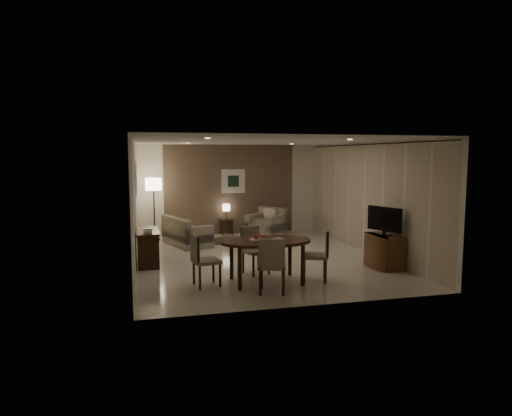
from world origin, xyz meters
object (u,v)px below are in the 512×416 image
object	(u,v)px
tv_cabinet	(384,251)
chair_right	(315,255)
sofa	(187,231)
chair_left	(207,260)
floor_lamp	(154,209)
chair_far	(256,251)
side_table	(226,227)
dining_table	(266,261)
armchair	(266,222)
chair_near	(272,265)
console_desk	(148,247)

from	to	relation	value
tv_cabinet	chair_right	distance (m)	1.93
tv_cabinet	sofa	distance (m)	5.18
chair_left	floor_lamp	distance (m)	4.95
chair_far	floor_lamp	size ratio (longest dim) A/B	0.54
chair_far	chair_left	xyz separation A→B (m)	(-1.08, -0.63, 0.01)
side_table	chair_right	bearing A→B (deg)	-82.21
dining_table	armchair	xyz separation A→B (m)	(1.29, 4.73, 0.01)
chair_far	sofa	bearing A→B (deg)	87.58
floor_lamp	armchair	bearing A→B (deg)	-3.20
floor_lamp	chair_near	bearing A→B (deg)	-71.59
console_desk	floor_lamp	distance (m)	2.93
console_desk	chair_far	world-z (taller)	chair_far
side_table	floor_lamp	world-z (taller)	floor_lamp
sofa	armchair	size ratio (longest dim) A/B	1.70
armchair	floor_lamp	bearing A→B (deg)	-132.84
tv_cabinet	sofa	xyz separation A→B (m)	(-3.86, 3.46, 0.03)
chair_near	chair_left	xyz separation A→B (m)	(-1.05, 0.69, -0.02)
floor_lamp	side_table	bearing A→B (deg)	9.80
armchair	chair_right	bearing A→B (deg)	-43.88
dining_table	chair_near	size ratio (longest dim) A/B	1.75
tv_cabinet	floor_lamp	world-z (taller)	floor_lamp
chair_near	armchair	distance (m)	5.55
tv_cabinet	sofa	bearing A→B (deg)	138.11
tv_cabinet	side_table	bearing A→B (deg)	118.31
dining_table	chair_right	distance (m)	0.94
chair_far	sofa	world-z (taller)	chair_far
chair_right	floor_lamp	bearing A→B (deg)	-129.84
sofa	floor_lamp	world-z (taller)	floor_lamp
chair_far	chair_right	size ratio (longest dim) A/B	0.95
chair_far	floor_lamp	bearing A→B (deg)	93.72
sofa	side_table	bearing A→B (deg)	-64.11
dining_table	chair_far	world-z (taller)	chair_far
tv_cabinet	chair_far	distance (m)	2.79
console_desk	floor_lamp	xyz separation A→B (m)	(0.21, 2.88, 0.50)
chair_far	chair_near	bearing A→B (deg)	-112.03
chair_far	dining_table	bearing A→B (deg)	-107.53
side_table	armchair	bearing A→B (deg)	-26.55
chair_right	chair_near	bearing A→B (deg)	-40.54
dining_table	side_table	size ratio (longest dim) A/B	3.60
chair_left	side_table	world-z (taller)	chair_left
chair_right	side_table	world-z (taller)	chair_right
console_desk	armchair	size ratio (longest dim) A/B	1.28
chair_near	side_table	world-z (taller)	chair_near
tv_cabinet	chair_near	world-z (taller)	chair_near
chair_left	sofa	xyz separation A→B (m)	(0.02, 3.94, -0.10)
chair_far	chair_left	size ratio (longest dim) A/B	0.99
sofa	side_table	size ratio (longest dim) A/B	3.36
side_table	console_desk	bearing A→B (deg)	-125.66
tv_cabinet	console_desk	bearing A→B (deg)	162.95
console_desk	armchair	world-z (taller)	armchair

